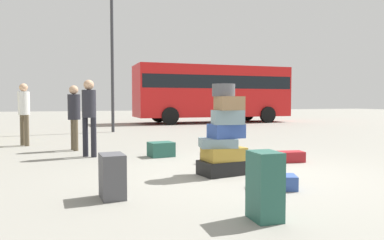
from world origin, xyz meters
The scene contains 13 objects.
ground_plane centered at (0.00, 0.00, 0.00)m, with size 80.00×80.00×0.00m, color gray.
suitcase_tower centered at (-0.34, 0.02, 0.61)m, with size 0.79×0.61×1.51m.
suitcase_teal_foreground_near centered at (-0.88, -2.25, 0.36)m, with size 0.28×0.35×0.71m, color #26594C.
suitcase_navy_upright_blue centered at (-0.07, -1.13, 0.10)m, with size 0.58×0.33×0.20m, color #334F99.
suitcase_teal_foreground_far centered at (-0.85, 2.28, 0.16)m, with size 0.52×0.42×0.32m, color #26594C.
suitcase_charcoal_left_side centered at (-2.27, -0.88, 0.28)m, with size 0.29×0.42×0.56m, color #4C4C51.
suitcase_maroon_white_trunk centered at (1.37, 0.75, 0.11)m, with size 0.68×0.31×0.21m, color maroon.
suitcase_charcoal_behind_tower centered at (0.00, 1.10, 0.11)m, with size 0.62×0.34×0.22m, color #4C4C51.
person_bearded_onlooker centered at (-3.91, 5.36, 1.02)m, with size 0.30×0.30×1.70m.
person_tourist_with_camera centered at (-2.35, 2.73, 1.01)m, with size 0.30×0.30×1.69m.
person_passerby_in_red centered at (-2.64, 3.96, 0.96)m, with size 0.30×0.33×1.61m.
parked_bus centered at (5.01, 13.71, 1.83)m, with size 8.73×2.77×3.15m.
lamp_post centered at (-1.11, 9.04, 4.39)m, with size 0.36×0.36×6.84m.
Camera 1 is at (-2.79, -5.52, 1.23)m, focal length 34.16 mm.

